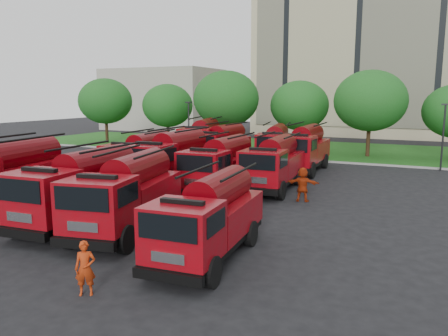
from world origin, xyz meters
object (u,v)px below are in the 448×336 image
object	(u,v)px
fire_truck_5	(172,159)
firefighter_0	(87,295)
fire_truck_3	(209,217)
firefighter_5	(302,201)
fire_truck_0	(5,176)
fire_truck_10	(276,145)
fire_truck_2	(127,194)
fire_truck_11	(304,149)
fire_truck_9	(222,145)
firefighter_4	(168,194)
firefighter_2	(200,268)
fire_truck_1	(82,188)
firefighter_3	(167,264)
fire_truck_7	(274,164)
fire_truck_6	(221,165)
fire_truck_8	(203,140)
fire_truck_4	(142,157)

from	to	relation	value
fire_truck_5	firefighter_0	bearing A→B (deg)	-68.95
fire_truck_3	firefighter_5	xyz separation A→B (m)	(0.86, 9.53, -1.47)
fire_truck_0	firefighter_0	world-z (taller)	fire_truck_0
fire_truck_0	fire_truck_10	world-z (taller)	fire_truck_0
fire_truck_2	fire_truck_11	bearing A→B (deg)	69.41
fire_truck_9	firefighter_4	xyz separation A→B (m)	(1.91, -11.39, -1.66)
fire_truck_10	firefighter_2	bearing A→B (deg)	-89.76
fire_truck_1	firefighter_3	bearing A→B (deg)	-26.78
fire_truck_10	firefighter_4	world-z (taller)	fire_truck_10
fire_truck_10	firefighter_3	distance (m)	22.81
fire_truck_1	fire_truck_7	xyz separation A→B (m)	(5.48, 10.54, -0.06)
fire_truck_0	fire_truck_6	distance (m)	11.60
fire_truck_5	firefighter_2	bearing A→B (deg)	-55.95
fire_truck_0	firefighter_4	distance (m)	8.66
fire_truck_1	firefighter_3	distance (m)	6.75
firefighter_4	firefighter_5	world-z (taller)	firefighter_4
fire_truck_7	firefighter_2	distance (m)	13.09
firefighter_4	fire_truck_10	bearing A→B (deg)	-48.43
fire_truck_0	fire_truck_7	xyz separation A→B (m)	(10.56, 10.40, -0.16)
firefighter_0	firefighter_2	size ratio (longest dim) A/B	0.87
firefighter_0	firefighter_3	bearing A→B (deg)	41.09
fire_truck_0	firefighter_3	world-z (taller)	fire_truck_0
fire_truck_2	fire_truck_5	world-z (taller)	fire_truck_5
fire_truck_0	firefighter_3	distance (m)	11.57
fire_truck_8	firefighter_5	distance (m)	16.76
fire_truck_2	fire_truck_5	bearing A→B (deg)	99.18
fire_truck_3	fire_truck_5	bearing A→B (deg)	123.29
fire_truck_4	fire_truck_7	xyz separation A→B (m)	(9.10, 0.83, 0.01)
fire_truck_0	firefighter_4	world-z (taller)	fire_truck_0
fire_truck_1	firefighter_5	distance (m)	11.54
fire_truck_6	fire_truck_11	distance (m)	9.50
fire_truck_9	firefighter_0	size ratio (longest dim) A/B	4.51
fire_truck_9	firefighter_2	bearing A→B (deg)	-66.23
fire_truck_3	firefighter_0	world-z (taller)	fire_truck_3
fire_truck_3	fire_truck_5	size ratio (longest dim) A/B	0.86
firefighter_4	fire_truck_1	bearing A→B (deg)	137.97
fire_truck_0	fire_truck_7	world-z (taller)	fire_truck_0
fire_truck_0	firefighter_3	xyz separation A→B (m)	(11.12, -2.69, -1.76)
fire_truck_10	firefighter_0	size ratio (longest dim) A/B	4.64
fire_truck_6	firefighter_5	world-z (taller)	fire_truck_6
fire_truck_4	firefighter_5	xyz separation A→B (m)	(11.52, -1.46, -1.60)
fire_truck_5	fire_truck_7	world-z (taller)	fire_truck_5
fire_truck_4	fire_truck_7	world-z (taller)	fire_truck_7
fire_truck_10	firefighter_3	xyz separation A→B (m)	(3.52, -22.48, -1.64)
fire_truck_2	firefighter_3	world-z (taller)	fire_truck_2
firefighter_3	fire_truck_7	bearing A→B (deg)	-83.31
fire_truck_10	firefighter_5	bearing A→B (deg)	-76.87
fire_truck_2	fire_truck_3	xyz separation A→B (m)	(4.54, -1.29, -0.15)
fire_truck_4	fire_truck_9	size ratio (longest dim) A/B	0.98
fire_truck_9	firefighter_2	xyz separation A→B (m)	(8.75, -20.38, -1.66)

